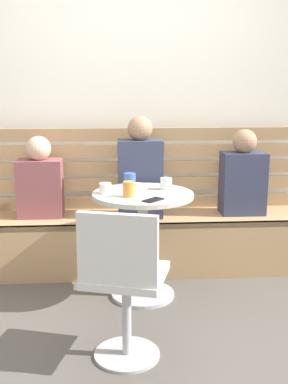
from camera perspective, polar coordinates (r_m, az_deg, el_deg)
The scene contains 16 objects.
ground at distance 2.83m, azimuth 1.12°, elevation -18.08°, with size 8.00×8.00×0.00m, color #514C47.
back_wall at distance 4.06m, azimuth -0.90°, elevation 12.79°, with size 5.20×0.10×2.90m, color white.
booth_bench at distance 3.82m, azimuth -0.47°, elevation -5.96°, with size 2.70×0.52×0.44m.
booth_backrest at distance 3.92m, azimuth -0.71°, elevation 2.90°, with size 2.65×0.04×0.66m.
cafe_table at distance 3.24m, azimuth -0.14°, elevation -3.92°, with size 0.68×0.68×0.74m.
white_chair at distance 2.49m, azimuth -2.49°, elevation -10.54°, with size 0.50×0.50×0.85m.
person_adult at distance 3.66m, azimuth -0.47°, elevation 2.40°, with size 0.34×0.22×0.78m.
person_child_left at distance 3.83m, azimuth 11.74°, elevation 1.80°, with size 0.34×0.22×0.67m.
person_child_middle at distance 3.76m, azimuth -12.32°, elevation 1.24°, with size 0.34×0.22×0.63m.
cup_espresso_small at distance 3.23m, azimuth -0.82°, elevation 0.59°, with size 0.06×0.06×0.06m, color silver.
cup_mug_blue at distance 3.38m, azimuth -1.72°, elevation 1.48°, with size 0.08×0.08×0.10m, color #3D5B9E.
cup_glass_short at distance 3.29m, azimuth 2.65°, elevation 1.01°, with size 0.08×0.08×0.08m, color silver.
cup_ceramic_white at distance 3.17m, azimuth -4.65°, elevation 0.45°, with size 0.08×0.08×0.07m, color white.
cup_tumbler_orange at distance 3.06m, azimuth -1.87°, elevation 0.35°, with size 0.07×0.07×0.10m, color orange.
plate_small at distance 3.31m, azimuth -3.69°, elevation 0.47°, with size 0.17×0.17×0.01m, color white.
phone_on_table at distance 2.97m, azimuth 1.11°, elevation -0.95°, with size 0.07×0.14×0.01m, color black.
Camera 1 is at (-0.22, -2.42, 1.45)m, focal length 44.64 mm.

